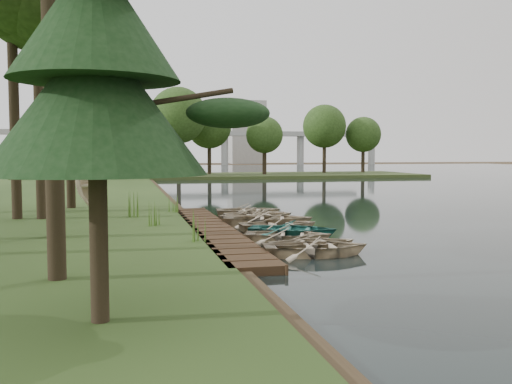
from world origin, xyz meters
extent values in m
plane|color=#3D2F1D|center=(0.00, 0.00, 0.00)|extent=(300.00, 300.00, 0.00)
cube|color=#352414|center=(-1.60, 0.00, 0.15)|extent=(1.60, 16.00, 0.30)
cube|color=#34421D|center=(8.00, 50.00, 0.23)|extent=(50.00, 14.00, 0.45)
cylinder|color=black|center=(-15.33, 50.00, 2.85)|extent=(0.50, 0.50, 4.80)
sphere|color=#2A4617|center=(-15.33, 50.00, 6.45)|extent=(5.60, 5.60, 5.60)
cylinder|color=black|center=(-8.67, 50.00, 2.85)|extent=(0.50, 0.50, 4.80)
sphere|color=#2A4617|center=(-8.67, 50.00, 6.45)|extent=(5.60, 5.60, 5.60)
cylinder|color=black|center=(-2.00, 50.00, 2.85)|extent=(0.50, 0.50, 4.80)
sphere|color=#2A4617|center=(-2.00, 50.00, 6.45)|extent=(5.60, 5.60, 5.60)
cylinder|color=black|center=(4.67, 50.00, 2.85)|extent=(0.50, 0.50, 4.80)
sphere|color=#2A4617|center=(4.67, 50.00, 6.45)|extent=(5.60, 5.60, 5.60)
cylinder|color=black|center=(11.33, 50.00, 2.85)|extent=(0.50, 0.50, 4.80)
sphere|color=#2A4617|center=(11.33, 50.00, 6.45)|extent=(5.60, 5.60, 5.60)
cylinder|color=black|center=(18.00, 50.00, 2.85)|extent=(0.50, 0.50, 4.80)
sphere|color=#2A4617|center=(18.00, 50.00, 6.45)|extent=(5.60, 5.60, 5.60)
cylinder|color=black|center=(24.67, 50.00, 2.85)|extent=(0.50, 0.50, 4.80)
sphere|color=#2A4617|center=(24.67, 50.00, 6.45)|extent=(5.60, 5.60, 5.60)
cube|color=#A5A5A0|center=(10.00, 120.00, 8.00)|extent=(90.00, 4.00, 1.20)
cylinder|color=#A5A5A0|center=(-20.00, 120.00, 4.00)|extent=(1.80, 1.80, 8.00)
cylinder|color=#A5A5A0|center=(0.00, 120.00, 4.00)|extent=(1.80, 1.80, 8.00)
cylinder|color=#A5A5A0|center=(20.00, 120.00, 4.00)|extent=(1.80, 1.80, 8.00)
cylinder|color=#A5A5A0|center=(40.00, 120.00, 4.00)|extent=(1.80, 1.80, 8.00)
cylinder|color=#A5A5A0|center=(60.00, 120.00, 4.00)|extent=(1.80, 1.80, 8.00)
cube|color=#A5A5A0|center=(30.00, 140.00, 9.00)|extent=(10.00, 8.00, 18.00)
cube|color=#A5A5A0|center=(-5.00, 145.00, 6.00)|extent=(8.00, 8.00, 12.00)
imported|color=tan|center=(0.83, -5.50, 0.39)|extent=(3.55, 2.70, 0.69)
imported|color=tan|center=(1.07, -4.59, 0.36)|extent=(3.20, 2.44, 0.62)
imported|color=tan|center=(0.73, -2.72, 0.37)|extent=(3.69, 3.13, 0.65)
imported|color=#286F64|center=(1.26, -1.55, 0.40)|extent=(4.04, 3.57, 0.69)
imported|color=tan|center=(1.17, 0.13, 0.39)|extent=(3.34, 2.44, 0.67)
imported|color=tan|center=(1.08, 1.58, 0.45)|extent=(4.48, 3.68, 0.81)
imported|color=tan|center=(1.03, 3.04, 0.42)|extent=(4.14, 3.41, 0.75)
imported|color=tan|center=(1.19, 4.30, 0.37)|extent=(3.37, 2.64, 0.64)
imported|color=tan|center=(1.18, 5.89, 0.39)|extent=(3.49, 2.63, 0.68)
imported|color=tan|center=(-6.63, 7.59, 0.70)|extent=(4.68, 4.62, 0.80)
cylinder|color=black|center=(-6.54, -8.31, 5.02)|extent=(0.43, 0.43, 9.43)
cylinder|color=black|center=(-7.42, -1.18, 5.48)|extent=(0.45, 0.45, 10.37)
cylinder|color=black|center=(-9.65, 4.88, 5.29)|extent=(0.44, 0.44, 9.97)
cylinder|color=black|center=(-8.59, 4.66, 4.54)|extent=(0.41, 0.41, 8.47)
ellipsoid|color=#2A4617|center=(-8.59, 4.66, 8.77)|extent=(4.63, 4.63, 3.94)
cylinder|color=black|center=(-7.73, 9.59, 5.84)|extent=(0.46, 0.46, 11.08)
cylinder|color=black|center=(-5.42, -12.00, 1.81)|extent=(0.32, 0.32, 3.02)
cone|color=black|center=(-5.42, -12.00, 4.19)|extent=(3.80, 3.80, 2.60)
cone|color=black|center=(-5.42, -12.00, 5.61)|extent=(2.90, 2.90, 2.25)
cone|color=#3F661E|center=(-2.60, -3.32, 0.82)|extent=(0.60, 0.60, 1.05)
cone|color=#3F661E|center=(-3.76, 1.10, 0.76)|extent=(0.60, 0.60, 0.92)
cone|color=#3F661E|center=(-4.60, 4.43, 0.86)|extent=(0.60, 0.60, 1.13)
cone|color=#3F661E|center=(-2.60, 6.25, 0.73)|extent=(0.60, 0.60, 0.87)
camera|label=1|loc=(-4.98, -22.21, 3.27)|focal=40.00mm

